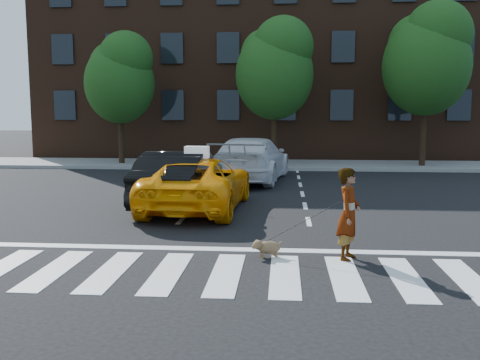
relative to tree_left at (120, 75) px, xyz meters
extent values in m
plane|color=black|center=(6.97, -17.00, -4.44)|extent=(120.00, 120.00, 0.00)
cube|color=silver|center=(6.97, -17.00, -4.43)|extent=(13.00, 2.40, 0.01)
cube|color=silver|center=(6.97, -15.40, -4.43)|extent=(12.00, 0.30, 0.01)
cube|color=slate|center=(6.97, 0.50, -4.37)|extent=(30.00, 4.00, 0.15)
cube|color=#3F2416|center=(6.97, 8.00, 1.56)|extent=(26.00, 10.00, 12.00)
cylinder|color=black|center=(-0.03, 0.00, -2.82)|extent=(0.28, 0.28, 3.25)
ellipsoid|color=#143E11|center=(-0.03, 0.00, -0.41)|extent=(3.38, 3.38, 3.89)
sphere|color=#143E11|center=(0.37, -0.20, 0.76)|extent=(2.60, 2.60, 2.60)
sphere|color=#143E11|center=(-0.38, 0.25, 0.43)|extent=(2.34, 2.34, 2.34)
cylinder|color=black|center=(7.47, 0.00, -2.67)|extent=(0.28, 0.28, 3.55)
ellipsoid|color=#143E11|center=(7.47, 0.00, -0.04)|extent=(3.69, 3.69, 4.25)
sphere|color=#143E11|center=(7.87, -0.20, 1.24)|extent=(2.84, 2.84, 2.84)
sphere|color=#143E11|center=(7.12, 0.25, 0.88)|extent=(2.56, 2.56, 2.56)
cylinder|color=black|center=(14.47, 0.00, -2.52)|extent=(0.28, 0.28, 3.85)
ellipsoid|color=#143E11|center=(14.47, 0.00, 0.33)|extent=(4.00, 4.00, 4.60)
sphere|color=#143E11|center=(14.87, -0.20, 1.72)|extent=(3.08, 3.08, 3.08)
sphere|color=#143E11|center=(14.12, 0.25, 1.33)|extent=(2.77, 2.77, 2.77)
imported|color=orange|center=(5.57, -11.12, -3.71)|extent=(2.70, 5.38, 1.46)
imported|color=black|center=(4.97, -10.59, -3.63)|extent=(1.95, 4.97, 1.61)
imported|color=silver|center=(6.69, -5.06, -3.59)|extent=(3.12, 6.13, 1.70)
imported|color=#999999|center=(9.14, -15.90, -3.58)|extent=(0.60, 0.73, 1.72)
ellipsoid|color=olive|center=(7.66, -15.90, -4.25)|extent=(0.49, 0.35, 0.24)
sphere|color=olive|center=(7.46, -15.96, -4.18)|extent=(0.23, 0.23, 0.18)
sphere|color=olive|center=(7.39, -15.98, -4.22)|extent=(0.11, 0.11, 0.09)
cylinder|color=olive|center=(7.87, -15.83, -4.18)|extent=(0.13, 0.08, 0.11)
sphere|color=olive|center=(7.44, -15.90, -4.13)|extent=(0.08, 0.08, 0.06)
sphere|color=olive|center=(7.48, -16.02, -4.13)|extent=(0.08, 0.08, 0.06)
cylinder|color=olive|center=(7.56, -15.99, -4.38)|extent=(0.06, 0.06, 0.12)
cylinder|color=olive|center=(7.52, -15.88, -4.38)|extent=(0.06, 0.06, 0.12)
cylinder|color=olive|center=(7.80, -15.91, -4.38)|extent=(0.06, 0.06, 0.12)
cylinder|color=olive|center=(7.77, -15.81, -4.38)|extent=(0.06, 0.06, 0.12)
cube|color=white|center=(5.57, -11.32, -2.82)|extent=(0.66, 0.31, 0.32)
camera|label=1|loc=(7.91, -25.73, -1.66)|focal=40.00mm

